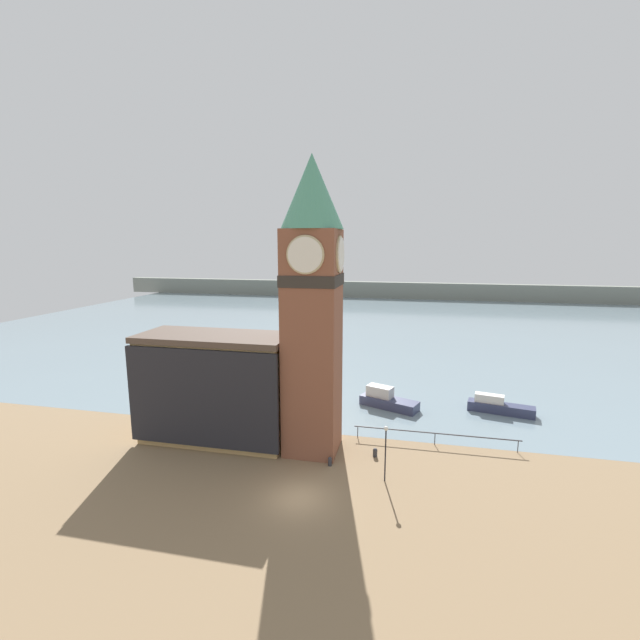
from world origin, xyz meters
The scene contains 11 objects.
ground_plane centered at (0.00, 0.00, 0.00)m, with size 160.00×160.00×0.00m, color #846B4C.
water centered at (0.00, 70.19, 0.00)m, with size 160.00×120.00×0.00m.
far_shoreline centered at (0.00, 110.19, 2.50)m, with size 180.00×3.00×5.00m.
pier_railing centered at (9.35, 9.94, 0.97)m, with size 13.78×0.08×1.09m.
clock_tower centered at (-0.63, 7.04, 12.48)m, with size 4.83×4.83×23.52m.
pier_building centered at (-9.29, 7.14, 4.70)m, with size 12.96×5.59×9.35m.
boat_near centered at (4.81, 17.76, 0.77)m, with size 6.33×4.07×2.12m.
boat_far centered at (15.97, 18.61, 0.67)m, with size 6.48×2.72×1.80m.
mooring_bollard_near centered at (4.56, 6.83, 0.37)m, with size 0.37×0.37×0.71m.
mooring_bollard_far centered at (1.29, 4.63, 0.39)m, with size 0.30×0.30×0.72m.
lamp_post centered at (5.56, 3.34, 2.92)m, with size 0.32×0.32×4.21m.
Camera 1 is at (6.99, -25.32, 16.89)m, focal length 24.00 mm.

